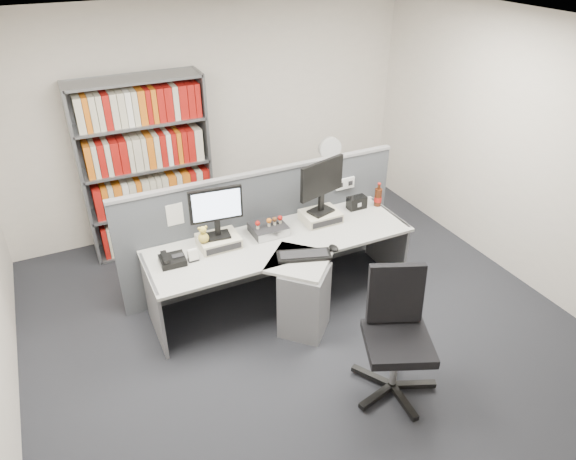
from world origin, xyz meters
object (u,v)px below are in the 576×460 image
desktop_pc (269,229)px  desk_phone (172,260)px  monitor_right (322,182)px  cola_bottle (378,197)px  desk_calendar (193,256)px  mouse (334,248)px  filing_cabinet (327,198)px  speaker (357,203)px  desk (290,274)px  keyboard (304,255)px  desk_fan (330,151)px  monitor_left (216,208)px  shelving_unit (146,169)px  office_chair (396,330)px

desktop_pc → desk_phone: size_ratio=1.45×
monitor_right → cola_bottle: size_ratio=2.10×
desk_phone → desk_calendar: size_ratio=1.98×
mouse → filing_cabinet: (0.83, 1.56, -0.39)m
speaker → cola_bottle: cola_bottle is taller
desk → desk_calendar: size_ratio=22.16×
keyboard → filing_cabinet: keyboard is taller
desk_fan → speaker: bearing=-101.7°
monitor_left → desk_phone: monitor_left is taller
monitor_left → desktop_pc: monitor_left is taller
desktop_pc → mouse: size_ratio=2.71×
desk_phone → speaker: (2.05, 0.17, 0.03)m
desktop_pc → shelving_unit: shelving_unit is taller
monitor_right → desk_phone: (-1.58, -0.10, -0.40)m
desk_phone → office_chair: (1.40, -1.49, -0.18)m
mouse → filing_cabinet: 1.81m
monitor_right → filing_cabinet: monitor_right is taller
desktop_pc → mouse: (0.42, -0.55, -0.02)m
monitor_left → desk_fan: size_ratio=1.08×
cola_bottle → office_chair: bearing=-118.9°
mouse → speaker: 0.88m
cola_bottle → office_chair: (-0.89, -1.61, -0.24)m
monitor_left → mouse: (0.94, -0.55, -0.38)m
mouse → cola_bottle: cola_bottle is taller
monitor_right → cola_bottle: bearing=1.7°
keyboard → shelving_unit: shelving_unit is taller
keyboard → desk: bearing=117.0°
mouse → cola_bottle: bearing=33.0°
cola_bottle → filing_cabinet: bearing=92.4°
monitor_right → office_chair: size_ratio=0.52×
cola_bottle → desk: bearing=-162.0°
monitor_left → monitor_right: size_ratio=0.90×
desk_calendar → speaker: bearing=6.3°
desk_phone → speaker: speaker is taller
desk → speaker: size_ratio=12.90×
shelving_unit → desk_fan: (2.10, -0.45, 0.02)m
mouse → desk_calendar: desk_calendar is taller
keyboard → mouse: bearing=-4.6°
monitor_right → desk_phone: size_ratio=2.41×
shelving_unit → filing_cabinet: (2.10, -0.45, -0.63)m
desk → desktop_pc: desktop_pc is taller
shelving_unit → desk_fan: bearing=-12.1°
monitor_left → desktop_pc: (0.52, 0.01, -0.36)m
desk → desk_phone: (-1.05, 0.28, 0.30)m
desk → mouse: 0.50m
monitor_right → keyboard: bearing=-131.3°
desktop_pc → cola_bottle: size_ratio=1.26×
monitor_right → office_chair: (-0.18, -1.59, -0.58)m
monitor_left → filing_cabinet: 2.18m
keyboard → desk_calendar: desk_calendar is taller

